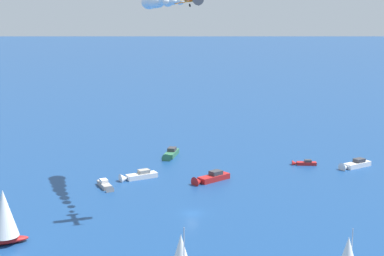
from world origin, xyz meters
TOP-DOWN VIEW (x-y plane):
  - ground_plane at (0.00, 0.00)m, footprint 2000.00×2000.00m
  - sailboat_far_stbd at (16.41, 33.38)m, footprint 6.86×8.86m
  - motorboat_inshore at (26.86, -0.75)m, footprint 7.93×5.30m
  - motorboat_offshore at (0.25, -49.05)m, footprint 6.37×5.18m
  - motorboat_trailing at (-11.78, -54.95)m, footprint 5.65×10.39m
  - motorboat_ahead at (26.36, -10.83)m, footprint 6.04×9.91m
  - motorboat_mid_cluster at (10.82, -20.44)m, footprint 4.72×10.96m
  - motorboat_outer_ring_a at (34.35, -32.88)m, footprint 7.10×10.51m
  - smoke_trail_lead at (21.05, -12.82)m, footprint 26.45×17.57m

SIDE VIEW (x-z plane):
  - ground_plane at x=0.00m, z-range 0.00..0.00m
  - motorboat_offshore at x=0.25m, z-range -0.44..1.47m
  - motorboat_inshore at x=26.86m, z-range -0.52..1.75m
  - motorboat_ahead at x=26.36m, z-range -0.65..2.17m
  - motorboat_trailing at x=-11.78m, z-range -0.67..2.25m
  - motorboat_outer_ring_a at x=34.35m, z-range -0.70..2.33m
  - motorboat_mid_cluster at x=10.82m, z-range -0.71..2.37m
  - sailboat_far_stbd at x=16.41m, z-range -0.50..10.90m
  - smoke_trail_lead at x=21.05m, z-range 41.48..45.37m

